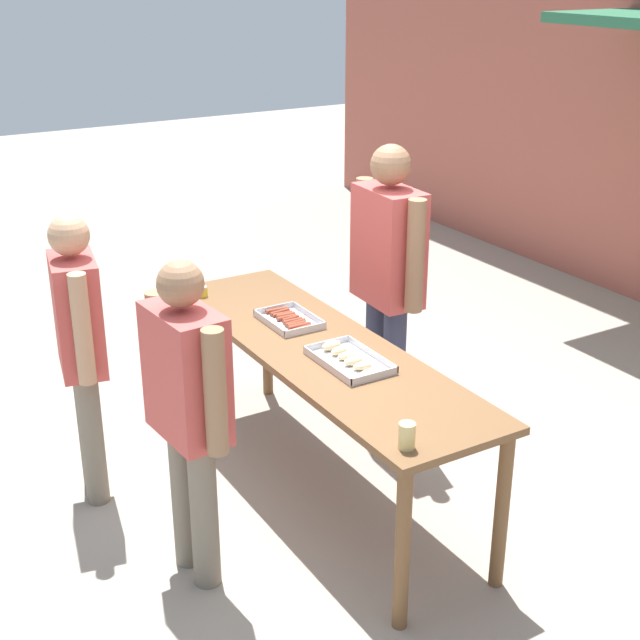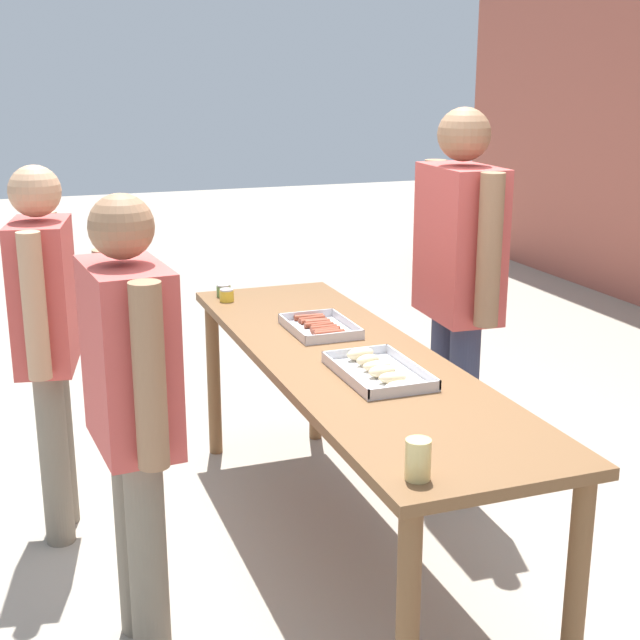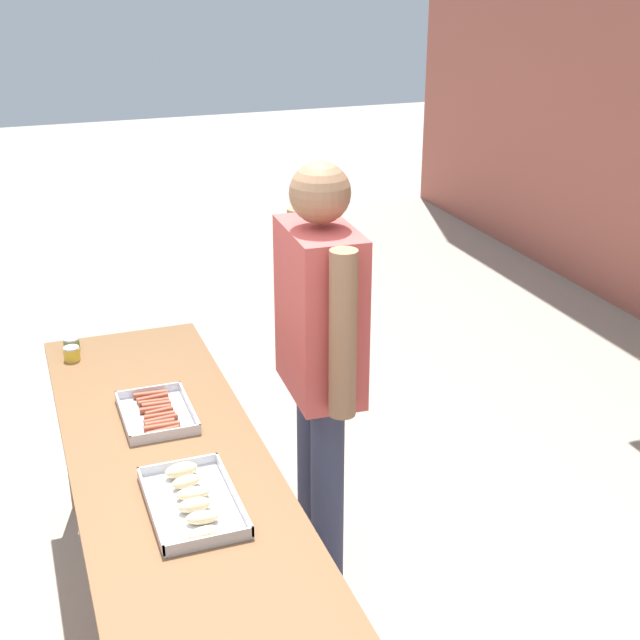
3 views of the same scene
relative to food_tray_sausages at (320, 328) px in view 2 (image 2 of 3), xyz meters
The scene contains 10 objects.
ground_plane 0.97m from the food_tray_sausages, ahead, with size 24.00×24.00×0.00m, color #A39989.
serving_table 0.39m from the food_tray_sausages, ahead, with size 2.52×0.70×0.88m.
food_tray_sausages is the anchor object (origin of this frame).
food_tray_buns 0.63m from the food_tray_sausages, ahead, with size 0.47×0.29×0.06m.
condiment_jar_mustard 0.79m from the food_tray_sausages, 161.53° to the right, with size 0.07×0.07×0.06m.
condiment_jar_ketchup 0.70m from the food_tray_sausages, 158.31° to the right, with size 0.07×0.07×0.06m.
beer_cup 1.51m from the food_tray_sausages, ahead, with size 0.07×0.07×0.12m.
person_server_behind_table 0.71m from the food_tray_sausages, 90.26° to the left, with size 0.68×0.28×1.84m.
person_customer_holding_hotdog 1.17m from the food_tray_sausages, 100.81° to the right, with size 0.59×0.30×1.63m.
person_customer_with_cup 1.19m from the food_tray_sausages, 52.06° to the right, with size 0.64×0.28×1.63m.
Camera 2 is at (3.19, -1.28, 2.00)m, focal length 50.00 mm.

